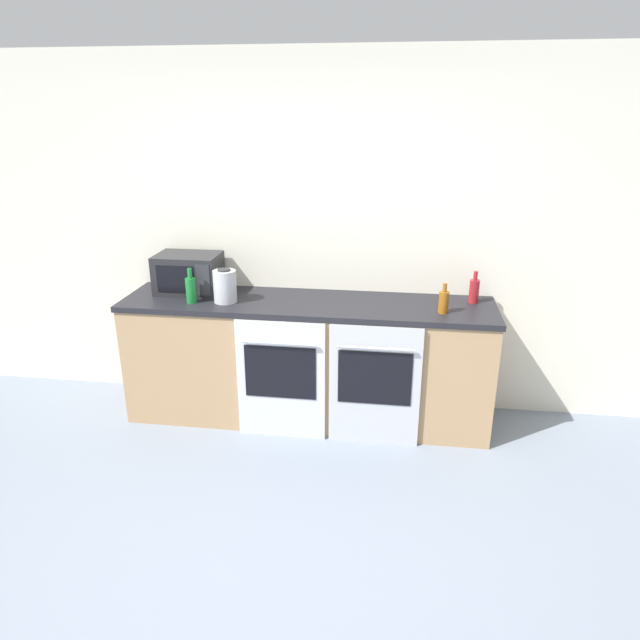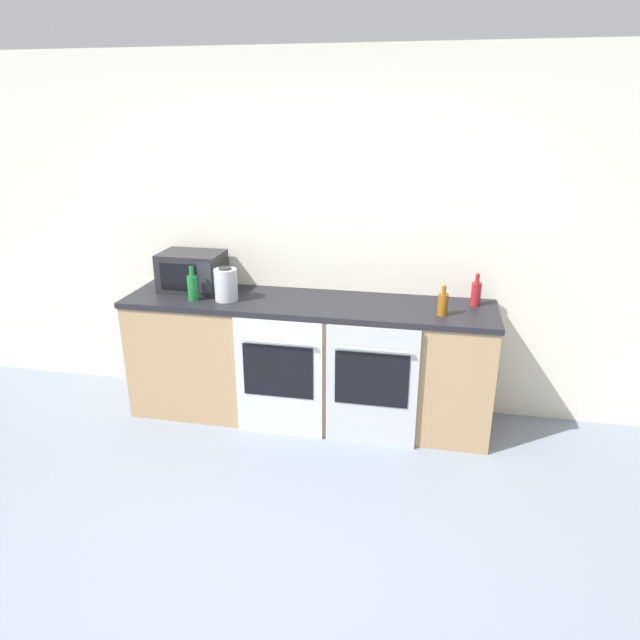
{
  "view_description": "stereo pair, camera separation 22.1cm",
  "coord_description": "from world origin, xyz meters",
  "px_view_note": "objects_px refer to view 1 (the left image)",
  "views": [
    {
      "loc": [
        0.62,
        -2.12,
        2.2
      ],
      "look_at": [
        0.09,
        1.66,
        0.78
      ],
      "focal_mm": 32.0,
      "sensor_mm": 36.0,
      "label": 1
    },
    {
      "loc": [
        0.84,
        -2.09,
        2.2
      ],
      "look_at": [
        0.09,
        1.66,
        0.78
      ],
      "focal_mm": 32.0,
      "sensor_mm": 36.0,
      "label": 2
    }
  ],
  "objects_px": {
    "oven_left": "(281,380)",
    "bottle_amber": "(444,301)",
    "bottle_green": "(191,289)",
    "bottle_red": "(474,290)",
    "microwave": "(189,273)",
    "oven_right": "(374,385)",
    "kettle": "(225,286)"
  },
  "relations": [
    {
      "from": "kettle",
      "to": "bottle_amber",
      "type": "bearing_deg",
      "value": -0.99
    },
    {
      "from": "microwave",
      "to": "kettle",
      "type": "height_order",
      "value": "microwave"
    },
    {
      "from": "microwave",
      "to": "bottle_amber",
      "type": "distance_m",
      "value": 1.85
    },
    {
      "from": "microwave",
      "to": "bottle_green",
      "type": "relative_size",
      "value": 1.86
    },
    {
      "from": "oven_left",
      "to": "microwave",
      "type": "relative_size",
      "value": 1.9
    },
    {
      "from": "oven_left",
      "to": "microwave",
      "type": "height_order",
      "value": "microwave"
    },
    {
      "from": "oven_left",
      "to": "bottle_red",
      "type": "xyz_separation_m",
      "value": [
        1.3,
        0.45,
        0.56
      ]
    },
    {
      "from": "bottle_amber",
      "to": "kettle",
      "type": "distance_m",
      "value": 1.51
    },
    {
      "from": "oven_left",
      "to": "bottle_amber",
      "type": "bearing_deg",
      "value": 10.63
    },
    {
      "from": "oven_left",
      "to": "bottle_amber",
      "type": "distance_m",
      "value": 1.23
    },
    {
      "from": "oven_right",
      "to": "kettle",
      "type": "relative_size",
      "value": 3.63
    },
    {
      "from": "oven_right",
      "to": "bottle_red",
      "type": "relative_size",
      "value": 3.83
    },
    {
      "from": "microwave",
      "to": "bottle_amber",
      "type": "relative_size",
      "value": 2.23
    },
    {
      "from": "oven_left",
      "to": "bottle_green",
      "type": "distance_m",
      "value": 0.89
    },
    {
      "from": "bottle_red",
      "to": "kettle",
      "type": "height_order",
      "value": "kettle"
    },
    {
      "from": "bottle_green",
      "to": "bottle_red",
      "type": "distance_m",
      "value": 1.98
    },
    {
      "from": "oven_right",
      "to": "microwave",
      "type": "bearing_deg",
      "value": 163.44
    },
    {
      "from": "oven_right",
      "to": "bottle_green",
      "type": "bearing_deg",
      "value": 172.1
    },
    {
      "from": "bottle_red",
      "to": "oven_left",
      "type": "bearing_deg",
      "value": -160.78
    },
    {
      "from": "bottle_green",
      "to": "kettle",
      "type": "bearing_deg",
      "value": 11.27
    },
    {
      "from": "oven_left",
      "to": "bottle_green",
      "type": "bearing_deg",
      "value": 164.71
    },
    {
      "from": "oven_right",
      "to": "microwave",
      "type": "xyz_separation_m",
      "value": [
        -1.41,
        0.42,
        0.61
      ]
    },
    {
      "from": "microwave",
      "to": "bottle_red",
      "type": "xyz_separation_m",
      "value": [
        2.06,
        0.03,
        -0.05
      ]
    },
    {
      "from": "bottle_red",
      "to": "kettle",
      "type": "distance_m",
      "value": 1.75
    },
    {
      "from": "bottle_red",
      "to": "kettle",
      "type": "xyz_separation_m",
      "value": [
        -1.73,
        -0.23,
        0.03
      ]
    },
    {
      "from": "oven_left",
      "to": "oven_right",
      "type": "height_order",
      "value": "same"
    },
    {
      "from": "oven_left",
      "to": "microwave",
      "type": "distance_m",
      "value": 1.07
    },
    {
      "from": "oven_left",
      "to": "bottle_green",
      "type": "xyz_separation_m",
      "value": [
        -0.67,
        0.18,
        0.57
      ]
    },
    {
      "from": "bottle_green",
      "to": "kettle",
      "type": "relative_size",
      "value": 1.03
    },
    {
      "from": "oven_left",
      "to": "kettle",
      "type": "relative_size",
      "value": 3.63
    },
    {
      "from": "oven_right",
      "to": "kettle",
      "type": "xyz_separation_m",
      "value": [
        -1.08,
        0.23,
        0.59
      ]
    },
    {
      "from": "bottle_amber",
      "to": "microwave",
      "type": "bearing_deg",
      "value": 173.28
    }
  ]
}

